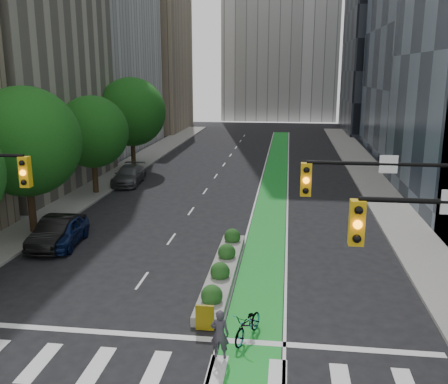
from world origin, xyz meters
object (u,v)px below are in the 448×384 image
(median_planter, at_px, (223,269))
(parked_car_left_near, at_px, (64,232))
(parked_car_left_far, at_px, (129,175))
(cyclist, at_px, (220,334))
(bicycle, at_px, (248,325))
(parked_car_left_mid, at_px, (57,232))

(median_planter, distance_m, parked_car_left_near, 9.99)
(parked_car_left_far, bearing_deg, median_planter, -64.55)
(cyclist, relative_size, parked_car_left_near, 0.38)
(bicycle, distance_m, parked_car_left_far, 27.30)
(bicycle, bearing_deg, parked_car_left_mid, 162.53)
(cyclist, xyz_separation_m, parked_car_left_far, (-11.50, 25.72, -0.10))
(parked_car_left_mid, bearing_deg, median_planter, -19.92)
(median_planter, relative_size, bicycle, 4.92)
(median_planter, relative_size, parked_car_left_mid, 2.10)
(cyclist, height_order, parked_car_left_near, cyclist)
(median_planter, bearing_deg, parked_car_left_near, 161.37)
(bicycle, height_order, parked_car_left_near, parked_car_left_near)
(cyclist, height_order, parked_car_left_far, cyclist)
(bicycle, height_order, cyclist, cyclist)
(median_planter, xyz_separation_m, cyclist, (0.80, -6.93, 0.51))
(bicycle, bearing_deg, parked_car_left_near, 161.35)
(median_planter, bearing_deg, parked_car_left_far, 119.66)
(cyclist, bearing_deg, median_planter, -80.69)
(cyclist, distance_m, parked_car_left_near, 14.41)
(bicycle, relative_size, parked_car_left_far, 0.39)
(parked_car_left_near, distance_m, parked_car_left_far, 15.65)
(parked_car_left_mid, relative_size, parked_car_left_far, 0.91)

